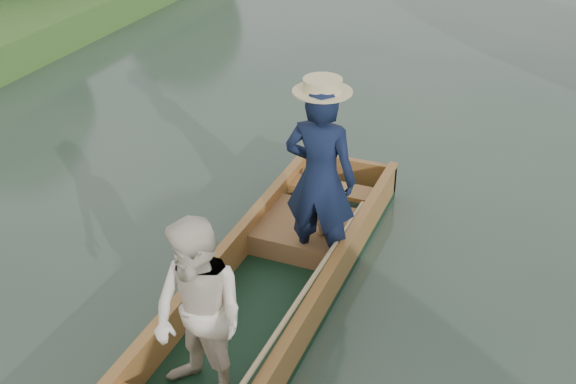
% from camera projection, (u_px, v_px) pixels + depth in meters
% --- Properties ---
extents(ground, '(120.00, 120.00, 0.00)m').
position_uv_depth(ground, '(263.00, 315.00, 6.46)').
color(ground, '#283D30').
rests_on(ground, ground).
extents(punt, '(1.12, 5.00, 1.96)m').
position_uv_depth(punt, '(266.00, 264.00, 6.11)').
color(punt, black).
rests_on(punt, ground).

